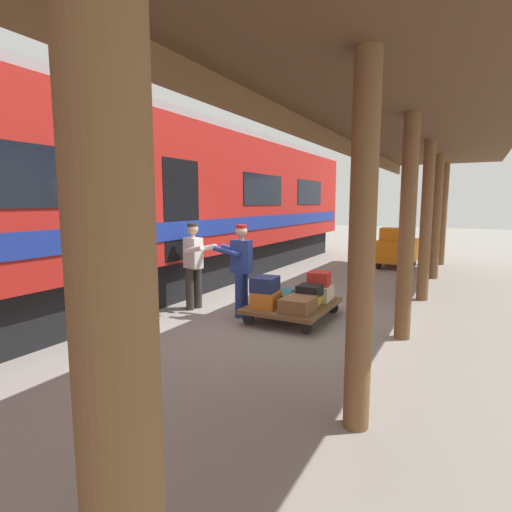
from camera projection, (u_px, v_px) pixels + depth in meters
ground_plane at (279, 319)px, 7.26m from camera, size 60.00×60.00×0.00m
platform_canopy at (408, 124)px, 5.86m from camera, size 3.20×17.72×3.56m
train_car at (127, 204)px, 8.69m from camera, size 3.03×20.48×4.00m
luggage_cart at (293, 306)px, 7.28m from camera, size 1.34×1.75×0.28m
suitcase_slate_roller at (288, 292)px, 7.83m from camera, size 0.56×0.61×0.16m
suitcase_cream_canvas at (318, 292)px, 7.54m from camera, size 0.52×0.54×0.28m
suitcase_orange_carryall at (266, 299)px, 6.98m from camera, size 0.47×0.51×0.29m
suitcase_brown_leather at (298, 305)px, 6.70m from camera, size 0.51×0.62×0.25m
suitcase_teal_softside at (278, 297)px, 7.41m from camera, size 0.53×0.68×0.19m
suitcase_yellow_case at (309, 300)px, 7.12m from camera, size 0.40×0.52×0.18m
suitcase_black_hardshell at (310, 290)px, 7.08m from camera, size 0.40×0.41×0.19m
suitcase_navy_fabric at (265, 284)px, 6.96m from camera, size 0.46×0.51×0.26m
suitcase_red_plastic at (319, 278)px, 7.50m from camera, size 0.43×0.45×0.26m
porter_in_overalls at (240, 267)px, 7.37m from camera, size 0.70×0.47×1.70m
porter_by_door at (194, 263)px, 7.86m from camera, size 0.72×0.54×1.70m
baggage_tug at (397, 248)px, 12.96m from camera, size 1.13×1.72×1.30m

